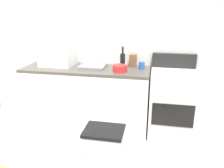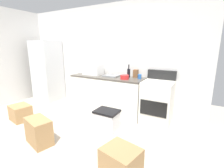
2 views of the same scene
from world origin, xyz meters
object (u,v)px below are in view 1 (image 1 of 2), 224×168
object	(u,v)px
knife_block	(133,61)
storage_bin	(104,143)
stove_oven	(172,103)
mixing_bowl	(120,68)
wine_bottle	(123,60)
microwave	(57,56)
coffee_mug	(142,65)

from	to	relation	value
knife_block	storage_bin	world-z (taller)	knife_block
stove_oven	knife_block	xyz separation A→B (m)	(-0.57, 0.19, 0.52)
mixing_bowl	knife_block	bearing A→B (deg)	65.93
wine_bottle	mixing_bowl	xyz separation A→B (m)	(-0.00, -0.22, -0.06)
mixing_bowl	wine_bottle	bearing A→B (deg)	89.92
stove_oven	mixing_bowl	distance (m)	0.87
stove_oven	mixing_bowl	world-z (taller)	stove_oven
stove_oven	microwave	bearing A→B (deg)	178.32
microwave	knife_block	bearing A→B (deg)	7.50
mixing_bowl	storage_bin	world-z (taller)	mixing_bowl
microwave	wine_bottle	xyz separation A→B (m)	(0.96, 0.05, -0.03)
wine_bottle	mixing_bowl	world-z (taller)	wine_bottle
microwave	mixing_bowl	bearing A→B (deg)	-9.74
coffee_mug	storage_bin	world-z (taller)	coffee_mug
microwave	coffee_mug	size ratio (longest dim) A/B	4.60
wine_bottle	storage_bin	distance (m)	1.18
knife_block	wine_bottle	bearing A→B (deg)	-146.12
wine_bottle	stove_oven	bearing A→B (deg)	-8.05
stove_oven	coffee_mug	size ratio (longest dim) A/B	11.00
stove_oven	storage_bin	xyz separation A→B (m)	(-0.79, -0.75, -0.27)
microwave	mixing_bowl	xyz separation A→B (m)	(0.95, -0.16, -0.09)
microwave	knife_block	world-z (taller)	microwave
wine_bottle	knife_block	size ratio (longest dim) A/B	1.67
stove_oven	mixing_bowl	size ratio (longest dim) A/B	5.79
coffee_mug	microwave	bearing A→B (deg)	-178.39
microwave	coffee_mug	xyz separation A→B (m)	(1.23, 0.03, -0.09)
coffee_mug	mixing_bowl	distance (m)	0.34
stove_oven	coffee_mug	bearing A→B (deg)	169.27
mixing_bowl	storage_bin	distance (m)	0.99
stove_oven	mixing_bowl	xyz separation A→B (m)	(-0.71, -0.12, 0.48)
stove_oven	knife_block	world-z (taller)	stove_oven
microwave	wine_bottle	size ratio (longest dim) A/B	1.53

